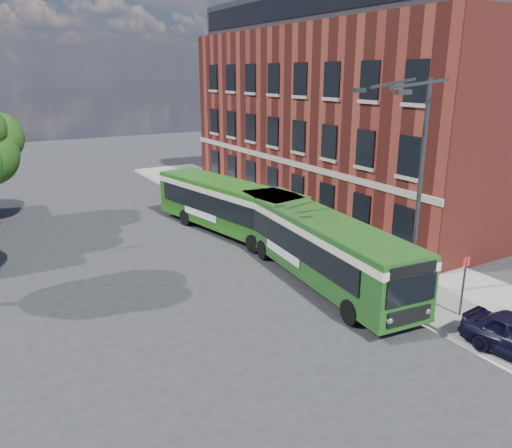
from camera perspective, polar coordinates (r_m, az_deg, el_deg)
ground at (r=20.49m, az=2.73°, el=-9.68°), size 120.00×120.00×0.00m
pavement at (r=30.29m, az=5.59°, el=-0.63°), size 6.00×48.00×0.15m
kerb_line at (r=28.71m, az=0.64°, el=-1.70°), size 0.12×48.00×0.01m
brick_office at (r=36.47m, az=11.31°, el=13.15°), size 12.10×26.00×14.20m
street_lamp at (r=20.47m, az=17.52°, el=3.77°), size 2.96×2.38×9.00m
bus_stop_sign at (r=20.69m, az=22.64°, el=-6.20°), size 0.35×0.08×2.52m
bus_front at (r=22.84m, az=7.11°, el=-1.95°), size 3.75×12.57×3.02m
bus_rear at (r=29.51m, az=-3.29°, el=2.50°), size 4.51×11.53×3.02m
pedestrian_a at (r=21.70m, az=15.77°, el=-6.11°), size 0.66×0.57×1.53m
pedestrian_b at (r=23.15m, az=13.70°, el=-4.38°), size 0.79×0.62×1.60m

